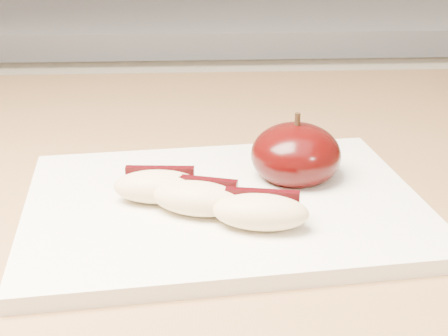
{
  "coord_description": "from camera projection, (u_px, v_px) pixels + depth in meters",
  "views": [
    {
      "loc": [
        -0.05,
        -0.03,
        1.12
      ],
      "look_at": [
        -0.03,
        0.4,
        0.94
      ],
      "focal_mm": 50.0,
      "sensor_mm": 36.0,
      "label": 1
    }
  ],
  "objects": [
    {
      "name": "apple_wedge_a",
      "position": [
        158.0,
        186.0,
        0.47
      ],
      "size": [
        0.07,
        0.04,
        0.02
      ],
      "rotation": [
        0.0,
        0.0,
        -0.08
      ],
      "color": "#D9BC8A",
      "rests_on": "cutting_board"
    },
    {
      "name": "back_cabinet",
      "position": [
        217.0,
        217.0,
        1.38
      ],
      "size": [
        2.4,
        0.62,
        0.94
      ],
      "color": "silver",
      "rests_on": "ground"
    },
    {
      "name": "apple_wedge_b",
      "position": [
        198.0,
        198.0,
        0.45
      ],
      "size": [
        0.07,
        0.05,
        0.02
      ],
      "rotation": [
        0.0,
        0.0,
        -0.29
      ],
      "color": "#D9BC8A",
      "rests_on": "cutting_board"
    },
    {
      "name": "apple_half",
      "position": [
        296.0,
        155.0,
        0.5
      ],
      "size": [
        0.08,
        0.08,
        0.06
      ],
      "rotation": [
        0.0,
        0.0,
        0.17
      ],
      "color": "black",
      "rests_on": "cutting_board"
    },
    {
      "name": "cutting_board",
      "position": [
        224.0,
        205.0,
        0.48
      ],
      "size": [
        0.32,
        0.25,
        0.01
      ],
      "primitive_type": "cube",
      "rotation": [
        0.0,
        0.0,
        0.1
      ],
      "color": "white",
      "rests_on": "island_counter"
    },
    {
      "name": "apple_wedge_c",
      "position": [
        261.0,
        211.0,
        0.43
      ],
      "size": [
        0.07,
        0.04,
        0.02
      ],
      "rotation": [
        0.0,
        0.0,
        -0.18
      ],
      "color": "#D9BC8A",
      "rests_on": "cutting_board"
    }
  ]
}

